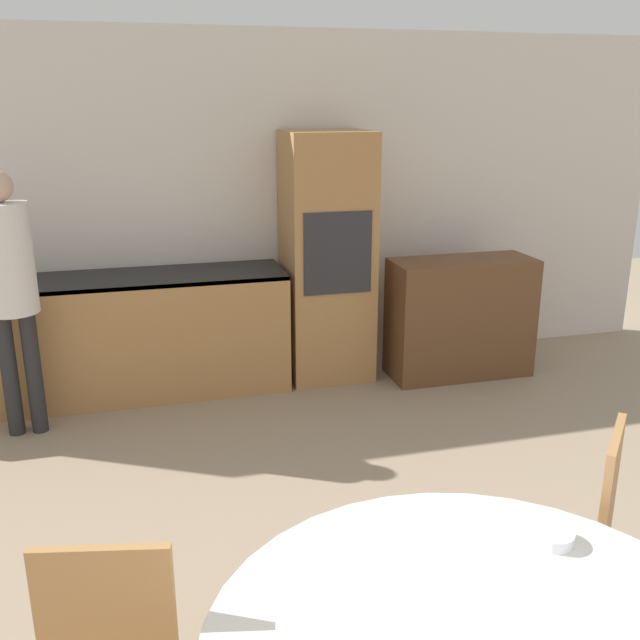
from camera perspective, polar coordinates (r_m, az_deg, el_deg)
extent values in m
cube|color=silver|center=(5.58, -6.42, 8.95)|extent=(7.19, 0.05, 2.60)
cube|color=#AD7A47|center=(5.39, -18.77, -1.53)|extent=(2.99, 0.60, 0.89)
cube|color=black|center=(5.28, -19.22, 2.90)|extent=(2.99, 0.60, 0.03)
cube|color=#AD7A47|center=(5.45, 0.55, 5.00)|extent=(0.63, 0.58, 1.88)
cube|color=#28282D|center=(5.15, 1.44, 5.34)|extent=(0.51, 0.01, 0.60)
cube|color=brown|center=(5.67, 11.14, 0.19)|extent=(1.11, 0.45, 0.93)
cube|color=#AD7A47|center=(2.21, -16.67, -22.55)|extent=(0.38, 0.11, 0.52)
cylinder|color=#AD7A47|center=(3.31, 15.17, -18.13)|extent=(0.04, 0.04, 0.43)
cylinder|color=#AD7A47|center=(3.05, 13.73, -21.39)|extent=(0.04, 0.04, 0.43)
cylinder|color=#AD7A47|center=(3.28, 20.93, -19.11)|extent=(0.04, 0.04, 0.43)
cylinder|color=#AD7A47|center=(3.02, 20.09, -22.52)|extent=(0.04, 0.04, 0.43)
cube|color=#AD7A47|center=(3.03, 17.89, -16.84)|extent=(0.57, 0.57, 0.02)
cube|color=#AD7A47|center=(2.88, 22.09, -12.99)|extent=(0.28, 0.30, 0.52)
cylinder|color=#262628|center=(4.98, -23.57, -4.04)|extent=(0.10, 0.10, 0.82)
cylinder|color=#262628|center=(4.96, -21.93, -3.92)|extent=(0.10, 0.10, 0.82)
cylinder|color=silver|center=(4.77, -23.80, 4.51)|extent=(0.32, 0.32, 0.69)
cylinder|color=silver|center=(2.45, 18.11, -16.18)|extent=(0.13, 0.13, 0.04)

